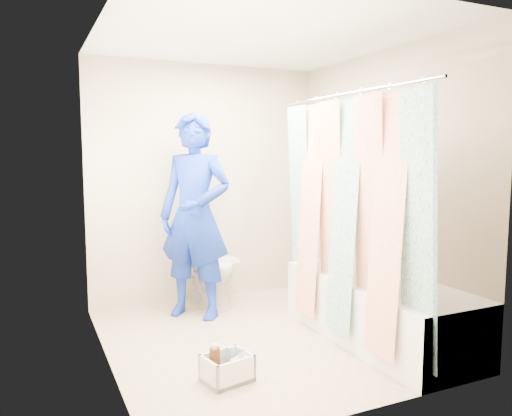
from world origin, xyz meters
name	(u,v)px	position (x,y,z in m)	size (l,w,h in m)	color
floor	(260,338)	(0.00, 0.00, 0.00)	(2.60, 2.60, 0.00)	tan
ceiling	(261,36)	(0.00, 0.00, 2.40)	(2.40, 2.60, 0.02)	white
wall_back	(207,183)	(0.00, 1.30, 1.20)	(2.40, 0.02, 2.40)	#C1B094
wall_front	(360,209)	(0.00, -1.30, 1.20)	(2.40, 0.02, 2.40)	#C1B094
wall_left	(104,198)	(-1.20, 0.00, 1.20)	(0.02, 2.60, 2.40)	#C1B094
wall_right	(382,188)	(1.20, 0.00, 1.20)	(0.02, 2.60, 2.40)	#C1B094
bathtub	(378,308)	(0.85, -0.43, 0.27)	(0.70, 1.75, 0.50)	white
curtain_rod	(348,94)	(0.52, -0.43, 1.95)	(0.02, 0.02, 1.90)	silver
shower_curtain	(346,218)	(0.52, -0.43, 1.02)	(0.06, 1.75, 1.80)	white
toilet	(208,266)	(-0.07, 1.08, 0.38)	(0.43, 0.75, 0.77)	white
tank_lid	(214,262)	(-0.05, 0.96, 0.45)	(0.47, 0.20, 0.04)	white
tank_internals	(195,227)	(-0.14, 1.28, 0.76)	(0.19, 0.06, 0.25)	black
plumber	(195,216)	(-0.30, 0.77, 0.94)	(0.68, 0.45, 1.87)	#0F209F
cleaning_caddy	(228,369)	(-0.52, -0.60, 0.08)	(0.34, 0.30, 0.23)	silver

